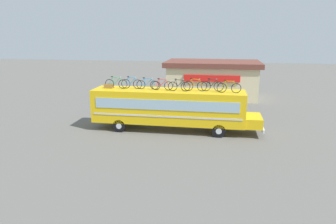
{
  "coord_description": "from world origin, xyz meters",
  "views": [
    {
      "loc": [
        3.84,
        -22.58,
        7.42
      ],
      "look_at": [
        0.0,
        0.0,
        1.46
      ],
      "focal_mm": 32.38,
      "sensor_mm": 36.0,
      "label": 1
    }
  ],
  "objects_px": {
    "rooftop_bicycle_2": "(132,84)",
    "rooftop_bicycle_3": "(148,84)",
    "rooftop_bicycle_1": "(116,83)",
    "rooftop_bicycle_8": "(229,88)",
    "rooftop_bicycle_7": "(212,86)",
    "luggage_bag_1": "(109,86)",
    "rooftop_bicycle_4": "(162,85)",
    "bus": "(170,107)",
    "rooftop_bicycle_5": "(179,86)",
    "rooftop_bicycle_6": "(195,86)"
  },
  "relations": [
    {
      "from": "rooftop_bicycle_5",
      "to": "rooftop_bicycle_6",
      "type": "height_order",
      "value": "rooftop_bicycle_6"
    },
    {
      "from": "bus",
      "to": "rooftop_bicycle_1",
      "type": "relative_size",
      "value": 7.17
    },
    {
      "from": "rooftop_bicycle_3",
      "to": "rooftop_bicycle_4",
      "type": "height_order",
      "value": "rooftop_bicycle_3"
    },
    {
      "from": "rooftop_bicycle_5",
      "to": "rooftop_bicycle_7",
      "type": "relative_size",
      "value": 0.99
    },
    {
      "from": "rooftop_bicycle_3",
      "to": "bus",
      "type": "bearing_deg",
      "value": -2.67
    },
    {
      "from": "bus",
      "to": "rooftop_bicycle_2",
      "type": "bearing_deg",
      "value": 176.86
    },
    {
      "from": "luggage_bag_1",
      "to": "rooftop_bicycle_4",
      "type": "distance_m",
      "value": 4.34
    },
    {
      "from": "rooftop_bicycle_2",
      "to": "rooftop_bicycle_7",
      "type": "relative_size",
      "value": 0.99
    },
    {
      "from": "rooftop_bicycle_1",
      "to": "rooftop_bicycle_8",
      "type": "distance_m",
      "value": 8.72
    },
    {
      "from": "rooftop_bicycle_3",
      "to": "rooftop_bicycle_8",
      "type": "distance_m",
      "value": 6.2
    },
    {
      "from": "rooftop_bicycle_5",
      "to": "rooftop_bicycle_7",
      "type": "distance_m",
      "value": 2.49
    },
    {
      "from": "rooftop_bicycle_2",
      "to": "luggage_bag_1",
      "type": "bearing_deg",
      "value": -176.21
    },
    {
      "from": "bus",
      "to": "rooftop_bicycle_8",
      "type": "distance_m",
      "value": 4.71
    },
    {
      "from": "rooftop_bicycle_4",
      "to": "rooftop_bicycle_8",
      "type": "height_order",
      "value": "rooftop_bicycle_8"
    },
    {
      "from": "rooftop_bicycle_3",
      "to": "rooftop_bicycle_5",
      "type": "height_order",
      "value": "rooftop_bicycle_5"
    },
    {
      "from": "bus",
      "to": "rooftop_bicycle_4",
      "type": "xyz_separation_m",
      "value": [
        -0.63,
        -0.08,
        1.69
      ]
    },
    {
      "from": "rooftop_bicycle_6",
      "to": "rooftop_bicycle_8",
      "type": "relative_size",
      "value": 1.01
    },
    {
      "from": "rooftop_bicycle_7",
      "to": "rooftop_bicycle_8",
      "type": "height_order",
      "value": "rooftop_bicycle_7"
    },
    {
      "from": "bus",
      "to": "rooftop_bicycle_5",
      "type": "bearing_deg",
      "value": -22.19
    },
    {
      "from": "luggage_bag_1",
      "to": "rooftop_bicycle_5",
      "type": "bearing_deg",
      "value": -3.4
    },
    {
      "from": "rooftop_bicycle_4",
      "to": "rooftop_bicycle_7",
      "type": "bearing_deg",
      "value": 2.55
    },
    {
      "from": "rooftop_bicycle_3",
      "to": "rooftop_bicycle_5",
      "type": "relative_size",
      "value": 1.06
    },
    {
      "from": "rooftop_bicycle_4",
      "to": "rooftop_bicycle_5",
      "type": "bearing_deg",
      "value": -8.67
    },
    {
      "from": "rooftop_bicycle_2",
      "to": "rooftop_bicycle_3",
      "type": "height_order",
      "value": "rooftop_bicycle_2"
    },
    {
      "from": "rooftop_bicycle_5",
      "to": "rooftop_bicycle_8",
      "type": "bearing_deg",
      "value": -1.08
    },
    {
      "from": "rooftop_bicycle_1",
      "to": "rooftop_bicycle_8",
      "type": "xyz_separation_m",
      "value": [
        8.71,
        -0.36,
        -0.01
      ]
    },
    {
      "from": "rooftop_bicycle_2",
      "to": "bus",
      "type": "bearing_deg",
      "value": -3.14
    },
    {
      "from": "rooftop_bicycle_1",
      "to": "rooftop_bicycle_2",
      "type": "height_order",
      "value": "rooftop_bicycle_2"
    },
    {
      "from": "rooftop_bicycle_1",
      "to": "rooftop_bicycle_8",
      "type": "relative_size",
      "value": 1.04
    },
    {
      "from": "bus",
      "to": "luggage_bag_1",
      "type": "xyz_separation_m",
      "value": [
        -4.96,
        0.05,
        1.48
      ]
    },
    {
      "from": "rooftop_bicycle_3",
      "to": "rooftop_bicycle_7",
      "type": "xyz_separation_m",
      "value": [
        4.97,
        0.0,
        0.02
      ]
    },
    {
      "from": "rooftop_bicycle_4",
      "to": "rooftop_bicycle_6",
      "type": "xyz_separation_m",
      "value": [
        2.51,
        0.07,
        0.03
      ]
    },
    {
      "from": "luggage_bag_1",
      "to": "rooftop_bicycle_5",
      "type": "height_order",
      "value": "rooftop_bicycle_5"
    },
    {
      "from": "bus",
      "to": "rooftop_bicycle_5",
      "type": "distance_m",
      "value": 1.86
    },
    {
      "from": "bus",
      "to": "luggage_bag_1",
      "type": "relative_size",
      "value": 19.23
    },
    {
      "from": "luggage_bag_1",
      "to": "rooftop_bicycle_1",
      "type": "height_order",
      "value": "rooftop_bicycle_1"
    },
    {
      "from": "rooftop_bicycle_4",
      "to": "rooftop_bicycle_8",
      "type": "relative_size",
      "value": 0.95
    },
    {
      "from": "rooftop_bicycle_6",
      "to": "rooftop_bicycle_7",
      "type": "bearing_deg",
      "value": 4.62
    },
    {
      "from": "rooftop_bicycle_7",
      "to": "rooftop_bicycle_3",
      "type": "bearing_deg",
      "value": -180.0
    },
    {
      "from": "rooftop_bicycle_6",
      "to": "rooftop_bicycle_7",
      "type": "xyz_separation_m",
      "value": [
        1.28,
        0.1,
        -0.0
      ]
    },
    {
      "from": "rooftop_bicycle_5",
      "to": "rooftop_bicycle_8",
      "type": "relative_size",
      "value": 0.96
    },
    {
      "from": "rooftop_bicycle_7",
      "to": "rooftop_bicycle_8",
      "type": "bearing_deg",
      "value": -19.95
    },
    {
      "from": "rooftop_bicycle_3",
      "to": "rooftop_bicycle_6",
      "type": "relative_size",
      "value": 1.0
    },
    {
      "from": "bus",
      "to": "luggage_bag_1",
      "type": "height_order",
      "value": "luggage_bag_1"
    },
    {
      "from": "rooftop_bicycle_3",
      "to": "rooftop_bicycle_4",
      "type": "xyz_separation_m",
      "value": [
        1.18,
        -0.17,
        -0.01
      ]
    },
    {
      "from": "bus",
      "to": "rooftop_bicycle_7",
      "type": "bearing_deg",
      "value": 1.53
    },
    {
      "from": "rooftop_bicycle_3",
      "to": "rooftop_bicycle_8",
      "type": "height_order",
      "value": "rooftop_bicycle_8"
    },
    {
      "from": "luggage_bag_1",
      "to": "rooftop_bicycle_6",
      "type": "distance_m",
      "value": 6.85
    },
    {
      "from": "rooftop_bicycle_6",
      "to": "rooftop_bicycle_8",
      "type": "bearing_deg",
      "value": -7.73
    },
    {
      "from": "bus",
      "to": "rooftop_bicycle_5",
      "type": "relative_size",
      "value": 7.77
    }
  ]
}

